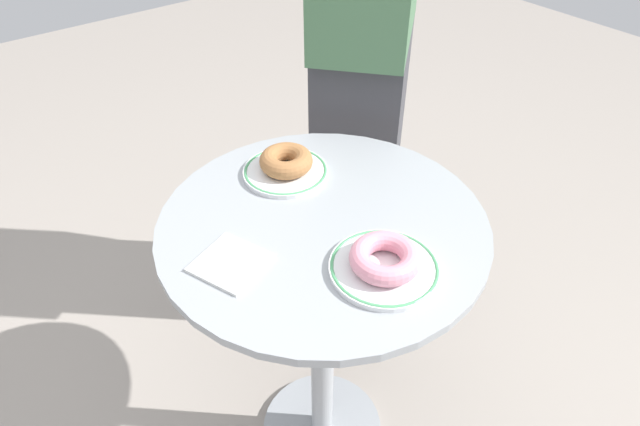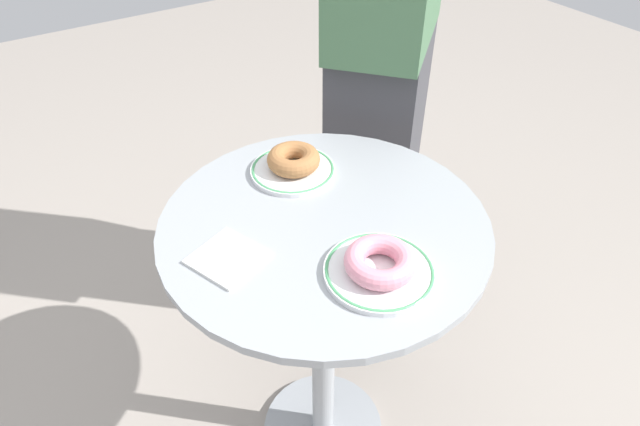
% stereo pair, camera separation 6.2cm
% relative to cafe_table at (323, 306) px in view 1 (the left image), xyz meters
% --- Properties ---
extents(cafe_table, '(0.63, 0.63, 0.77)m').
position_rel_cafe_table_xyz_m(cafe_table, '(0.00, 0.00, 0.00)').
color(cafe_table, '#999EA3').
rests_on(cafe_table, ground).
extents(plate_left, '(0.18, 0.18, 0.01)m').
position_rel_cafe_table_xyz_m(plate_left, '(-0.17, 0.03, 0.25)').
color(plate_left, white).
rests_on(plate_left, cafe_table).
extents(plate_right, '(0.19, 0.19, 0.01)m').
position_rel_cafe_table_xyz_m(plate_right, '(0.17, -0.00, 0.25)').
color(plate_right, white).
rests_on(plate_right, cafe_table).
extents(donut_cinnamon, '(0.16, 0.16, 0.04)m').
position_rel_cafe_table_xyz_m(donut_cinnamon, '(-0.17, 0.04, 0.28)').
color(donut_cinnamon, '#A36B3D').
rests_on(donut_cinnamon, plate_left).
extents(donut_pink_frosted, '(0.16, 0.16, 0.04)m').
position_rel_cafe_table_xyz_m(donut_pink_frosted, '(0.17, -0.00, 0.28)').
color(donut_pink_frosted, pink).
rests_on(donut_pink_frosted, plate_right).
extents(paper_napkin, '(0.14, 0.14, 0.01)m').
position_rel_cafe_table_xyz_m(paper_napkin, '(-0.01, -0.20, 0.25)').
color(paper_napkin, white).
rests_on(paper_napkin, cafe_table).
extents(person_figure, '(0.44, 0.46, 1.75)m').
position_rel_cafe_table_xyz_m(person_figure, '(-0.36, 0.42, 0.33)').
color(person_figure, '#3D3D42').
rests_on(person_figure, ground).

